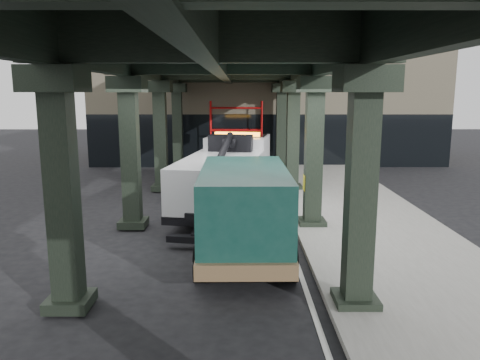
{
  "coord_description": "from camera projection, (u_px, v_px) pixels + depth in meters",
  "views": [
    {
      "loc": [
        0.15,
        -13.19,
        4.5
      ],
      "look_at": [
        0.19,
        1.71,
        1.7
      ],
      "focal_mm": 35.0,
      "sensor_mm": 36.0,
      "label": 1
    }
  ],
  "objects": [
    {
      "name": "building",
      "position": [
        265.0,
        100.0,
        32.71
      ],
      "size": [
        22.0,
        10.0,
        8.0
      ],
      "primitive_type": "cube",
      "color": "#C6B793",
      "rests_on": "ground"
    },
    {
      "name": "sidewalk",
      "position": [
        368.0,
        226.0,
        15.76
      ],
      "size": [
        5.0,
        40.0,
        0.15
      ],
      "primitive_type": "cube",
      "color": "gray",
      "rests_on": "ground"
    },
    {
      "name": "towed_van",
      "position": [
        244.0,
        208.0,
        12.97
      ],
      "size": [
        2.54,
        6.21,
        2.51
      ],
      "rotation": [
        0.0,
        0.0,
        0.01
      ],
      "color": "#103B34",
      "rests_on": "ground"
    },
    {
      "name": "scaffolding",
      "position": [
        236.0,
        133.0,
        27.79
      ],
      "size": [
        3.08,
        0.88,
        4.0
      ],
      "color": "red",
      "rests_on": "ground"
    },
    {
      "name": "viaduct",
      "position": [
        221.0,
        61.0,
        14.75
      ],
      "size": [
        7.4,
        32.0,
        6.4
      ],
      "color": "black",
      "rests_on": "ground"
    },
    {
      "name": "ground",
      "position": [
        234.0,
        247.0,
        13.79
      ],
      "size": [
        90.0,
        90.0,
        0.0
      ],
      "primitive_type": "plane",
      "color": "black",
      "rests_on": "ground"
    },
    {
      "name": "tow_truck",
      "position": [
        229.0,
        171.0,
        18.4
      ],
      "size": [
        3.85,
        9.3,
        2.97
      ],
      "rotation": [
        0.0,
        0.0,
        -0.16
      ],
      "color": "black",
      "rests_on": "ground"
    },
    {
      "name": "lane_stripe",
      "position": [
        285.0,
        228.0,
        15.76
      ],
      "size": [
        0.12,
        38.0,
        0.01
      ],
      "primitive_type": "cube",
      "color": "silver",
      "rests_on": "ground"
    }
  ]
}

